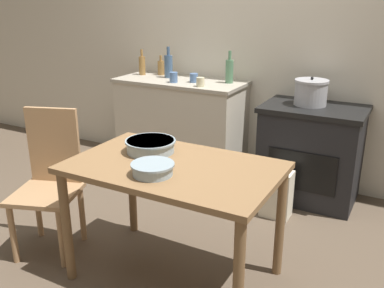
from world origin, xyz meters
The scene contains 17 objects.
ground_plane centered at (0.00, 0.00, 0.00)m, with size 14.00×14.00×0.00m, color brown.
wall_back centered at (0.00, 1.58, 1.27)m, with size 8.00×0.07×2.55m.
counter_cabinet centered at (-0.52, 1.28, 0.46)m, with size 1.21×0.57×0.91m.
stove centered at (0.73, 1.28, 0.41)m, with size 0.82×0.58×0.81m.
work_table centered at (0.28, -0.21, 0.64)m, with size 1.20×0.75×0.74m.
chair centered at (-0.63, -0.30, 0.50)m, with size 0.51×0.51×0.96m.
flour_sack centered at (0.59, 0.83, 0.19)m, with size 0.23×0.16×0.38m, color beige.
stock_pot centered at (0.68, 1.30, 0.91)m, with size 0.27×0.27×0.23m.
mixing_bowl_large centered at (0.26, -0.38, 0.78)m, with size 0.24×0.24×0.06m.
mixing_bowl_small centered at (0.05, -0.09, 0.78)m, with size 0.31×0.31×0.08m.
bottle_far_left centered at (-0.07, 1.36, 1.02)m, with size 0.07×0.07×0.28m.
bottle_left centered at (-0.99, 1.34, 1.01)m, with size 0.06×0.06×0.25m.
bottle_mid_left centered at (-0.68, 1.33, 1.02)m, with size 0.08×0.08×0.29m.
bottle_center_left centered at (-0.82, 1.41, 0.98)m, with size 0.06×0.06×0.19m.
cup_center centered at (-0.36, 1.23, 0.95)m, with size 0.07×0.07×0.08m, color #4C6B99.
cup_center_right centered at (-0.22, 1.09, 0.95)m, with size 0.07×0.07×0.08m, color beige.
cup_mid_right centered at (-0.52, 1.14, 0.96)m, with size 0.07×0.07×0.09m, color #4C6B99.
Camera 1 is at (1.46, -2.14, 1.65)m, focal length 40.00 mm.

